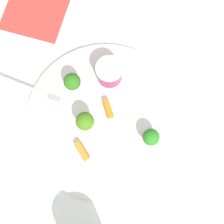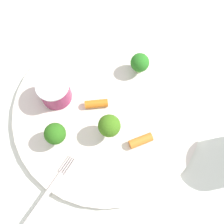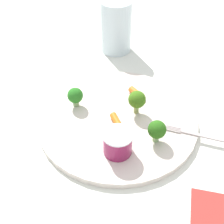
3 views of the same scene
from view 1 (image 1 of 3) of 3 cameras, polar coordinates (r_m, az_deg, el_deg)
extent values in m
plane|color=silver|center=(0.62, -1.07, -1.40)|extent=(2.40, 2.40, 0.00)
cylinder|color=silver|center=(0.61, -1.08, -1.28)|extent=(0.31, 0.31, 0.01)
cylinder|color=#881E4B|center=(0.61, -0.46, 7.05)|extent=(0.05, 0.05, 0.04)
cylinder|color=silver|center=(0.59, -0.48, 7.77)|extent=(0.05, 0.05, 0.00)
cylinder|color=#96A95E|center=(0.60, -4.69, -2.11)|extent=(0.01, 0.01, 0.02)
sphere|color=#40731A|center=(0.58, -4.87, -1.66)|extent=(0.03, 0.03, 0.03)
cylinder|color=#8DAF73|center=(0.60, 6.77, -4.76)|extent=(0.01, 0.01, 0.01)
sphere|color=#287521|center=(0.58, 6.98, -4.47)|extent=(0.03, 0.03, 0.03)
cylinder|color=#8CB771|center=(0.62, -6.92, 4.80)|extent=(0.01, 0.01, 0.02)
sphere|color=#2B6718|center=(0.60, -7.14, 5.40)|extent=(0.03, 0.03, 0.03)
cylinder|color=orange|center=(0.59, -5.35, -6.95)|extent=(0.04, 0.04, 0.01)
cylinder|color=orange|center=(0.61, -0.37, 0.51)|extent=(0.04, 0.03, 0.01)
cube|color=#C1B2B0|center=(0.65, -17.04, 5.03)|extent=(0.03, 0.14, 0.00)
cube|color=#C1B2B0|center=(0.63, -10.14, 2.88)|extent=(0.01, 0.03, 0.00)
cube|color=#C1B2B0|center=(0.63, -10.26, 2.60)|extent=(0.01, 0.03, 0.00)
cube|color=#C1B2B0|center=(0.63, -10.39, 2.33)|extent=(0.01, 0.03, 0.00)
cube|color=#C1B2B0|center=(0.63, -10.51, 2.05)|extent=(0.01, 0.03, 0.00)
camera|label=2|loc=(0.26, -40.95, 10.00)|focal=43.62mm
camera|label=3|loc=(0.58, 4.25, 56.59)|focal=47.56mm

